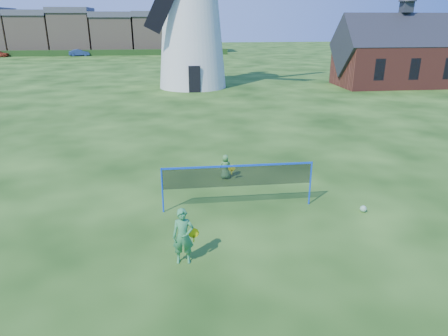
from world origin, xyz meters
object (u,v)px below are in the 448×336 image
windmill (191,13)px  badminton_net (238,177)px  play_ball (363,209)px  car_right (79,53)px  chapel (400,56)px  player_boy (226,167)px  player_girl (183,236)px

windmill → badminton_net: 27.23m
windmill → play_ball: (4.21, -27.51, -6.47)m
badminton_net → car_right: size_ratio=1.44×
chapel → player_boy: chapel is taller
chapel → player_boy: size_ratio=12.07×
windmill → player_girl: bearing=-93.5°
windmill → player_boy: size_ratio=19.54×
chapel → player_boy: 29.79m
player_boy → play_ball: bearing=143.8°
player_boy → play_ball: size_ratio=4.48×
player_girl → play_ball: player_girl is taller
windmill → badminton_net: (0.11, -26.69, -5.44)m
car_right → badminton_net: bearing=-174.7°
chapel → badminton_net: size_ratio=2.36×
windmill → player_girl: size_ratio=12.58×
windmill → badminton_net: windmill is taller
play_ball → badminton_net: bearing=168.6°
car_right → play_ball: bearing=-171.7°
player_boy → car_right: 64.66m
chapel → car_right: chapel is taller
player_girl → car_right: player_girl is taller
car_right → chapel: bearing=-146.9°
player_girl → car_right: (-16.38, 67.89, -0.19)m
badminton_net → play_ball: 4.30m
play_ball → chapel: bearing=59.3°
windmill → badminton_net: bearing=-89.8°
windmill → player_boy: 24.67m
play_ball → car_right: size_ratio=0.06×
badminton_net → chapel: bearing=52.2°
windmill → car_right: bearing=115.5°
play_ball → car_right: 69.36m
chapel → badminton_net: (-19.51, -25.11, -1.69)m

